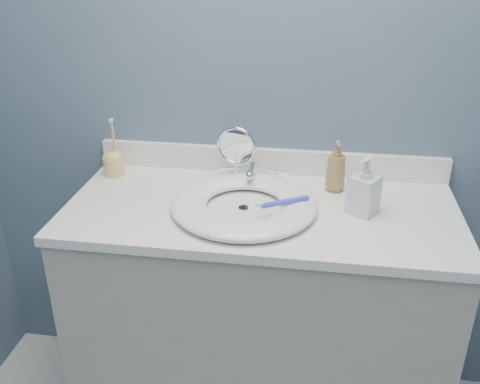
% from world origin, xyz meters
% --- Properties ---
extents(back_wall, '(2.20, 0.02, 2.40)m').
position_xyz_m(back_wall, '(0.00, 1.25, 1.20)').
color(back_wall, '#4A606F').
rests_on(back_wall, ground).
extents(vanity_cabinet, '(1.20, 0.55, 0.85)m').
position_xyz_m(vanity_cabinet, '(0.00, 0.97, 0.42)').
color(vanity_cabinet, '#AEA99F').
rests_on(vanity_cabinet, ground).
extents(countertop, '(1.22, 0.57, 0.03)m').
position_xyz_m(countertop, '(0.00, 0.97, 0.86)').
color(countertop, white).
rests_on(countertop, vanity_cabinet).
extents(backsplash, '(1.22, 0.02, 0.09)m').
position_xyz_m(backsplash, '(0.00, 1.24, 0.93)').
color(backsplash, white).
rests_on(backsplash, countertop).
extents(basin, '(0.45, 0.45, 0.04)m').
position_xyz_m(basin, '(-0.05, 0.94, 0.90)').
color(basin, white).
rests_on(basin, countertop).
extents(drain, '(0.04, 0.04, 0.01)m').
position_xyz_m(drain, '(-0.05, 0.94, 0.88)').
color(drain, silver).
rests_on(drain, countertop).
extents(faucet, '(0.25, 0.13, 0.07)m').
position_xyz_m(faucet, '(-0.05, 1.14, 0.91)').
color(faucet, silver).
rests_on(faucet, countertop).
extents(makeup_mirror, '(0.14, 0.08, 0.20)m').
position_xyz_m(makeup_mirror, '(-0.10, 1.14, 0.99)').
color(makeup_mirror, silver).
rests_on(makeup_mirror, countertop).
extents(soap_bottle_amber, '(0.07, 0.07, 0.17)m').
position_xyz_m(soap_bottle_amber, '(0.23, 1.13, 0.96)').
color(soap_bottle_amber, olive).
rests_on(soap_bottle_amber, countertop).
extents(soap_bottle_clear, '(0.11, 0.11, 0.18)m').
position_xyz_m(soap_bottle_clear, '(0.31, 0.98, 0.97)').
color(soap_bottle_clear, silver).
rests_on(soap_bottle_clear, countertop).
extents(toothbrush_holder, '(0.07, 0.07, 0.21)m').
position_xyz_m(toothbrush_holder, '(-0.54, 1.14, 0.93)').
color(toothbrush_holder, '#EABF75').
rests_on(toothbrush_holder, countertop).
extents(toothbrush_lying, '(0.16, 0.10, 0.02)m').
position_xyz_m(toothbrush_lying, '(0.07, 0.93, 0.92)').
color(toothbrush_lying, blue).
rests_on(toothbrush_lying, basin).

